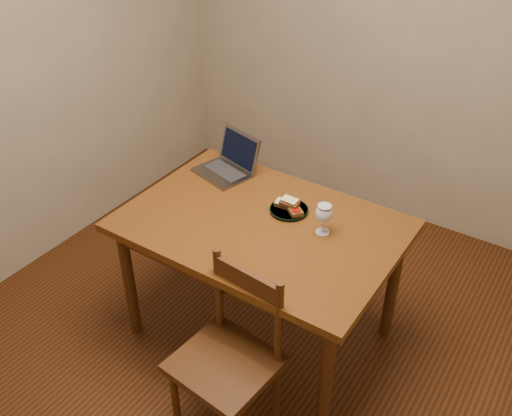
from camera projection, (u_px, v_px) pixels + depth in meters
The scene contains 11 objects.
floor at pixel (261, 348), 3.04m from camera, with size 3.20×3.20×0.02m, color black.
back_wall at pixel (409, 27), 3.41m from camera, with size 3.20×0.02×2.60m, color gray.
left_wall at pixel (9, 52), 3.04m from camera, with size 0.02×3.20×2.60m, color gray.
table at pixel (261, 237), 2.76m from camera, with size 1.30×0.90×0.74m.
chair at pixel (228, 352), 2.40m from camera, with size 0.44×0.42×0.44m.
plate at pixel (289, 210), 2.78m from camera, with size 0.19×0.19×0.02m, color black.
sandwich_cheese at pixel (284, 203), 2.79m from camera, with size 0.09×0.05×0.03m, color #381E0C, non-canonical shape.
sandwich_tomato at pixel (295, 209), 2.75m from camera, with size 0.10×0.06×0.03m, color #381E0C, non-canonical shape.
sandwich_top at pixel (290, 202), 2.76m from camera, with size 0.09×0.05×0.03m, color #381E0C, non-canonical shape.
milk_glass at pixel (323, 219), 2.60m from camera, with size 0.08×0.08×0.15m, color white, non-canonical shape.
laptop at pixel (230, 162), 3.08m from camera, with size 0.35×0.33×0.21m.
Camera 1 is at (1.13, -1.75, 2.33)m, focal length 40.00 mm.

